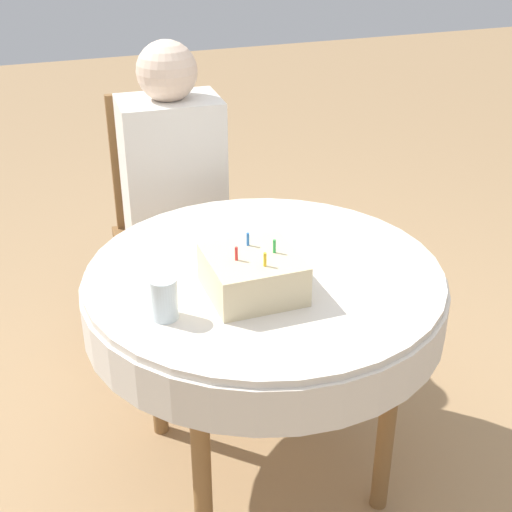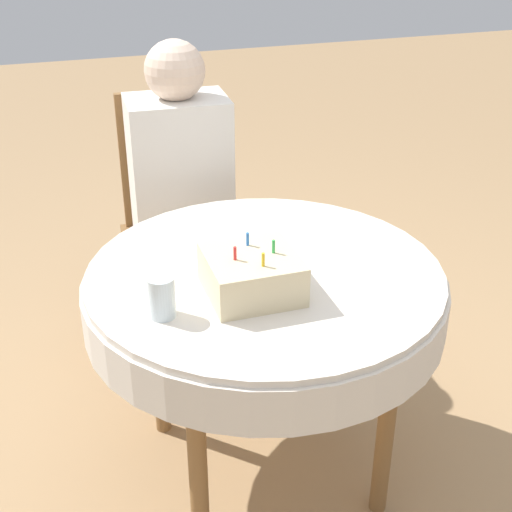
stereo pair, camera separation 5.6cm
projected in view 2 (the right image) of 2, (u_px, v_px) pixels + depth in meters
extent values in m
plane|color=#A37F56|center=(263.00, 464.00, 2.29)|extent=(12.00, 12.00, 0.00)
cylinder|color=silver|center=(265.00, 273.00, 1.96)|extent=(0.98, 0.98, 0.02)
cylinder|color=silver|center=(264.00, 296.00, 1.99)|extent=(1.00, 1.00, 0.13)
cylinder|color=brown|center=(197.00, 460.00, 1.83)|extent=(0.05, 0.05, 0.70)
cylinder|color=brown|center=(387.00, 417.00, 1.97)|extent=(0.05, 0.05, 0.70)
cylinder|color=brown|center=(157.00, 344.00, 2.28)|extent=(0.05, 0.05, 0.70)
cylinder|color=brown|center=(314.00, 316.00, 2.43)|extent=(0.05, 0.05, 0.70)
cube|color=brown|center=(184.00, 246.00, 2.76)|extent=(0.46, 0.46, 0.04)
cube|color=brown|center=(171.00, 158.00, 2.80)|extent=(0.40, 0.05, 0.54)
cylinder|color=brown|center=(144.00, 326.00, 2.65)|extent=(0.04, 0.04, 0.39)
cylinder|color=brown|center=(246.00, 311.00, 2.74)|extent=(0.04, 0.04, 0.39)
cylinder|color=brown|center=(132.00, 276.00, 2.98)|extent=(0.04, 0.04, 0.39)
cylinder|color=brown|center=(223.00, 264.00, 3.07)|extent=(0.04, 0.04, 0.39)
cylinder|color=beige|center=(171.00, 315.00, 2.68)|extent=(0.09, 0.09, 0.42)
cylinder|color=beige|center=(218.00, 309.00, 2.72)|extent=(0.09, 0.09, 0.42)
cube|color=silver|center=(180.00, 174.00, 2.62)|extent=(0.37, 0.27, 0.56)
sphere|color=beige|center=(175.00, 71.00, 2.44)|extent=(0.21, 0.21, 0.21)
cube|color=beige|center=(252.00, 274.00, 1.82)|extent=(0.23, 0.23, 0.11)
cylinder|color=green|center=(274.00, 247.00, 1.80)|extent=(0.01, 0.01, 0.04)
cylinder|color=blue|center=(248.00, 239.00, 1.84)|extent=(0.01, 0.01, 0.04)
cylinder|color=red|center=(235.00, 253.00, 1.77)|extent=(0.01, 0.01, 0.04)
cylinder|color=gold|center=(263.00, 260.00, 1.74)|extent=(0.01, 0.01, 0.04)
cylinder|color=silver|center=(162.00, 297.00, 1.72)|extent=(0.07, 0.07, 0.11)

